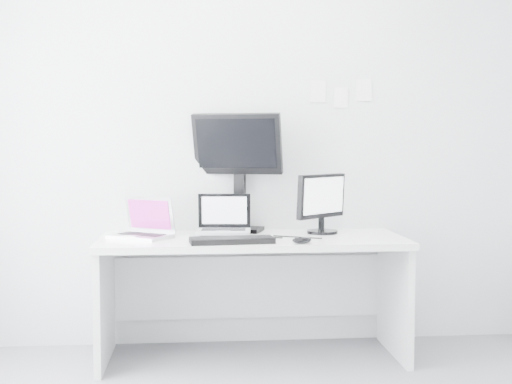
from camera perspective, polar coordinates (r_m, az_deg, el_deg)
back_wall at (r=4.29m, az=-0.69°, el=5.01°), size 3.60×0.00×3.60m
desk at (r=4.04m, az=-0.31°, el=-9.00°), size 1.80×0.70×0.73m
macbook at (r=3.97m, az=-9.85°, el=-2.10°), size 0.42×0.39×0.25m
speaker at (r=4.16m, az=-3.09°, el=-2.45°), size 0.09×0.09×0.15m
dell_laptop at (r=3.95m, az=-2.79°, el=-2.00°), size 0.34×0.27×0.26m
rear_monitor at (r=4.22m, az=-1.52°, el=1.80°), size 0.60×0.38×0.76m
samsung_monitor at (r=4.14m, az=5.69°, el=-0.92°), size 0.44×0.42×0.38m
keyboard at (r=3.74m, az=-2.07°, el=-4.13°), size 0.48×0.21×0.03m
mouse at (r=3.73m, az=3.92°, el=-4.11°), size 0.13×0.11×0.04m
wall_note_0 at (r=4.35m, az=5.30°, el=8.54°), size 0.10×0.00×0.14m
wall_note_1 at (r=4.38m, az=7.24°, el=7.98°), size 0.09×0.00×0.13m
wall_note_2 at (r=4.41m, az=9.17°, el=8.57°), size 0.10×0.00×0.14m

